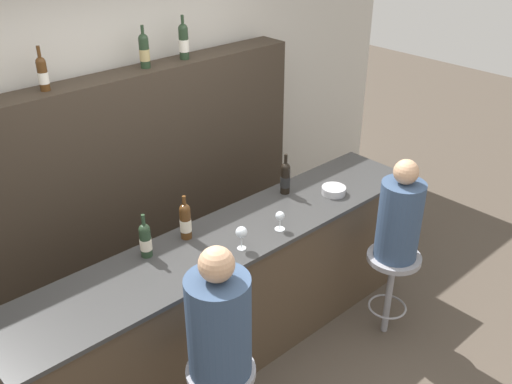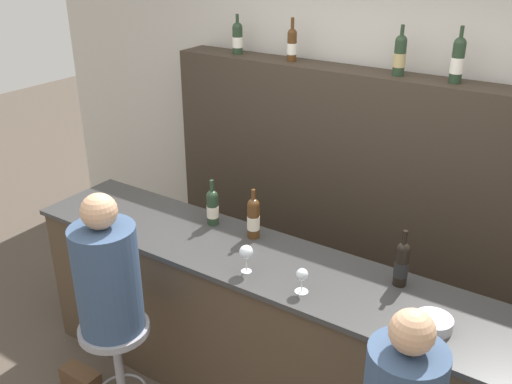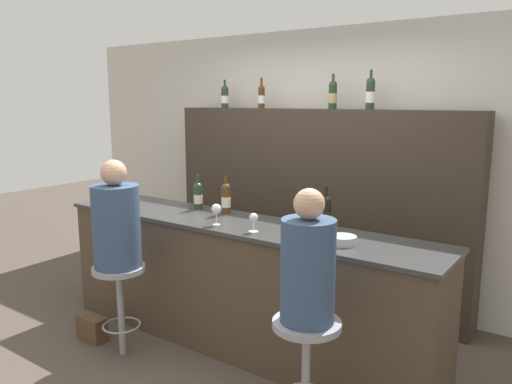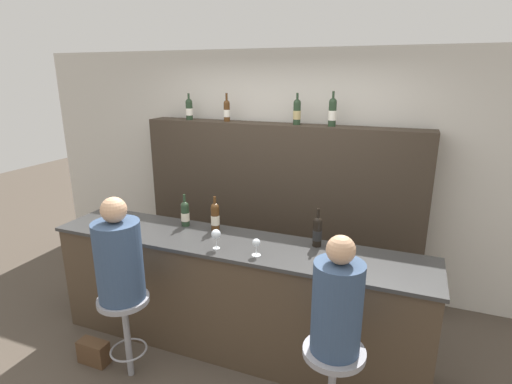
# 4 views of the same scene
# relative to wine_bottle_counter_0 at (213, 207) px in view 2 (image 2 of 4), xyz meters

# --- Properties ---
(wall_back) EXTENTS (6.40, 0.05, 2.60)m
(wall_back) POSITION_rel_wine_bottle_counter_0_xyz_m (0.55, 1.24, 0.17)
(wall_back) COLOR beige
(wall_back) RESTS_ON ground_plane
(bar_counter) EXTENTS (3.24, 0.62, 1.01)m
(bar_counter) POSITION_rel_wine_bottle_counter_0_xyz_m (0.55, -0.17, -0.62)
(bar_counter) COLOR #473828
(bar_counter) RESTS_ON ground_plane
(back_bar_cabinet) EXTENTS (3.04, 0.28, 1.85)m
(back_bar_cabinet) POSITION_rel_wine_bottle_counter_0_xyz_m (0.55, 1.02, -0.20)
(back_bar_cabinet) COLOR #382D23
(back_bar_cabinet) RESTS_ON ground_plane
(wine_bottle_counter_0) EXTENTS (0.07, 0.07, 0.30)m
(wine_bottle_counter_0) POSITION_rel_wine_bottle_counter_0_xyz_m (0.00, 0.00, 0.00)
(wine_bottle_counter_0) COLOR #233823
(wine_bottle_counter_0) RESTS_ON bar_counter
(wine_bottle_counter_1) EXTENTS (0.08, 0.08, 0.31)m
(wine_bottle_counter_1) POSITION_rel_wine_bottle_counter_0_xyz_m (0.31, 0.00, 0.01)
(wine_bottle_counter_1) COLOR #4C2D14
(wine_bottle_counter_1) RESTS_ON bar_counter
(wine_bottle_counter_2) EXTENTS (0.07, 0.07, 0.32)m
(wine_bottle_counter_2) POSITION_rel_wine_bottle_counter_0_xyz_m (1.22, 0.00, 0.01)
(wine_bottle_counter_2) COLOR black
(wine_bottle_counter_2) RESTS_ON bar_counter
(wine_bottle_backbar_0) EXTENTS (0.08, 0.08, 0.29)m
(wine_bottle_backbar_0) POSITION_rel_wine_bottle_counter_0_xyz_m (-0.52, 1.02, 0.84)
(wine_bottle_backbar_0) COLOR #233823
(wine_bottle_backbar_0) RESTS_ON back_bar_cabinet
(wine_bottle_backbar_1) EXTENTS (0.07, 0.07, 0.30)m
(wine_bottle_backbar_1) POSITION_rel_wine_bottle_counter_0_xyz_m (-0.05, 1.02, 0.84)
(wine_bottle_backbar_1) COLOR #4C2D14
(wine_bottle_backbar_1) RESTS_ON back_bar_cabinet
(wine_bottle_backbar_2) EXTENTS (0.08, 0.08, 0.31)m
(wine_bottle_backbar_2) POSITION_rel_wine_bottle_counter_0_xyz_m (0.73, 1.02, 0.85)
(wine_bottle_backbar_2) COLOR #233823
(wine_bottle_backbar_2) RESTS_ON back_bar_cabinet
(wine_bottle_backbar_3) EXTENTS (0.08, 0.08, 0.34)m
(wine_bottle_backbar_3) POSITION_rel_wine_bottle_counter_0_xyz_m (1.09, 1.02, 0.86)
(wine_bottle_backbar_3) COLOR #233823
(wine_bottle_backbar_3) RESTS_ON back_bar_cabinet
(wine_glass_0) EXTENTS (0.08, 0.08, 0.16)m
(wine_glass_0) POSITION_rel_wine_bottle_counter_0_xyz_m (0.49, -0.34, 0.00)
(wine_glass_0) COLOR silver
(wine_glass_0) RESTS_ON bar_counter
(wine_glass_1) EXTENTS (0.07, 0.07, 0.14)m
(wine_glass_1) POSITION_rel_wine_bottle_counter_0_xyz_m (0.83, -0.34, -0.02)
(wine_glass_1) COLOR silver
(wine_glass_1) RESTS_ON bar_counter
(metal_bowl) EXTENTS (0.18, 0.18, 0.06)m
(metal_bowl) POSITION_rel_wine_bottle_counter_0_xyz_m (1.48, -0.26, -0.09)
(metal_bowl) COLOR #B7B7BC
(metal_bowl) RESTS_ON bar_counter
(bar_stool_left) EXTENTS (0.39, 0.39, 0.70)m
(bar_stool_left) POSITION_rel_wine_bottle_counter_0_xyz_m (-0.08, -0.81, -0.57)
(bar_stool_left) COLOR gray
(bar_stool_left) RESTS_ON ground_plane
(guest_seated_left) EXTENTS (0.35, 0.35, 0.80)m
(guest_seated_left) POSITION_rel_wine_bottle_counter_0_xyz_m (-0.08, -0.81, -0.08)
(guest_seated_left) COLOR #334766
(guest_seated_left) RESTS_ON bar_stool_left
(handbag) EXTENTS (0.26, 0.12, 0.20)m
(handbag) POSITION_rel_wine_bottle_counter_0_xyz_m (-0.45, -0.81, -1.03)
(handbag) COLOR #513823
(handbag) RESTS_ON ground_plane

